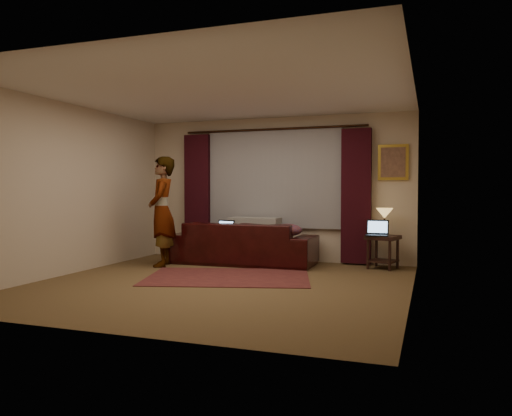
% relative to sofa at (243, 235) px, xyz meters
% --- Properties ---
extents(floor, '(5.00, 5.00, 0.01)m').
position_rel_sofa_xyz_m(floor, '(0.37, -1.87, -0.51)').
color(floor, brown).
rests_on(floor, ground).
extents(ceiling, '(5.00, 5.00, 0.02)m').
position_rel_sofa_xyz_m(ceiling, '(0.37, -1.87, 2.10)').
color(ceiling, silver).
rests_on(ceiling, ground).
extents(wall_back, '(5.00, 0.02, 2.60)m').
position_rel_sofa_xyz_m(wall_back, '(0.37, 0.63, 0.80)').
color(wall_back, beige).
rests_on(wall_back, ground).
extents(wall_front, '(5.00, 0.02, 2.60)m').
position_rel_sofa_xyz_m(wall_front, '(0.37, -4.37, 0.80)').
color(wall_front, beige).
rests_on(wall_front, ground).
extents(wall_left, '(0.02, 5.00, 2.60)m').
position_rel_sofa_xyz_m(wall_left, '(-2.13, -1.87, 0.80)').
color(wall_left, beige).
rests_on(wall_left, ground).
extents(wall_right, '(0.02, 5.00, 2.60)m').
position_rel_sofa_xyz_m(wall_right, '(2.87, -1.87, 0.80)').
color(wall_right, beige).
rests_on(wall_right, ground).
extents(sheer_curtain, '(2.50, 0.05, 1.80)m').
position_rel_sofa_xyz_m(sheer_curtain, '(0.37, 0.57, 1.00)').
color(sheer_curtain, '#94959C').
rests_on(sheer_curtain, wall_back).
extents(drape_left, '(0.50, 0.14, 2.30)m').
position_rel_sofa_xyz_m(drape_left, '(-1.13, 0.52, 0.68)').
color(drape_left, black).
rests_on(drape_left, floor).
extents(drape_right, '(0.50, 0.14, 2.30)m').
position_rel_sofa_xyz_m(drape_right, '(1.87, 0.52, 0.68)').
color(drape_right, black).
rests_on(drape_right, floor).
extents(curtain_rod, '(0.04, 0.04, 3.40)m').
position_rel_sofa_xyz_m(curtain_rod, '(0.37, 0.52, 1.88)').
color(curtain_rod, black).
rests_on(curtain_rod, wall_back).
extents(picture_frame, '(0.50, 0.04, 0.60)m').
position_rel_sofa_xyz_m(picture_frame, '(2.47, 0.60, 1.25)').
color(picture_frame, gold).
rests_on(picture_frame, wall_back).
extents(sofa, '(2.50, 1.11, 1.01)m').
position_rel_sofa_xyz_m(sofa, '(0.00, 0.00, 0.00)').
color(sofa, black).
rests_on(sofa, floor).
extents(throw_blanket, '(0.91, 0.39, 0.11)m').
position_rel_sofa_xyz_m(throw_blanket, '(0.12, 0.25, 0.51)').
color(throw_blanket, '#9B9995').
rests_on(throw_blanket, sofa).
extents(clothing_pile, '(0.55, 0.45, 0.21)m').
position_rel_sofa_xyz_m(clothing_pile, '(0.82, -0.08, 0.10)').
color(clothing_pile, brown).
rests_on(clothing_pile, sofa).
extents(laptop_sofa, '(0.42, 0.44, 0.25)m').
position_rel_sofa_xyz_m(laptop_sofa, '(-0.35, -0.14, 0.12)').
color(laptop_sofa, black).
rests_on(laptop_sofa, sofa).
extents(area_rug, '(2.70, 2.15, 0.01)m').
position_rel_sofa_xyz_m(area_rug, '(0.27, -1.35, -0.50)').
color(area_rug, maroon).
rests_on(area_rug, floor).
extents(end_table, '(0.58, 0.58, 0.54)m').
position_rel_sofa_xyz_m(end_table, '(2.34, 0.24, -0.23)').
color(end_table, black).
rests_on(end_table, floor).
extents(tiffany_lamp, '(0.32, 0.32, 0.44)m').
position_rel_sofa_xyz_m(tiffany_lamp, '(2.36, 0.30, 0.26)').
color(tiffany_lamp, olive).
rests_on(tiffany_lamp, end_table).
extents(laptop_table, '(0.36, 0.39, 0.26)m').
position_rel_sofa_xyz_m(laptop_table, '(2.26, 0.13, 0.17)').
color(laptop_table, black).
rests_on(laptop_table, end_table).
extents(person, '(0.71, 0.71, 1.85)m').
position_rel_sofa_xyz_m(person, '(-1.20, -0.71, 0.42)').
color(person, '#9B9995').
rests_on(person, floor).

